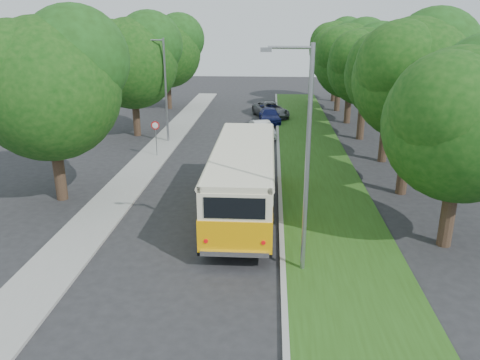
# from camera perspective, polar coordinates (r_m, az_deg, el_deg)

# --- Properties ---
(ground) EXTENTS (120.00, 120.00, 0.00)m
(ground) POSITION_cam_1_polar(r_m,az_deg,el_deg) (19.88, -5.41, -7.00)
(ground) COLOR #242426
(ground) RESTS_ON ground
(curb) EXTENTS (0.20, 70.00, 0.15)m
(curb) POSITION_cam_1_polar(r_m,az_deg,el_deg) (24.21, 4.90, -1.93)
(curb) COLOR gray
(curb) RESTS_ON ground
(grass_verge) EXTENTS (4.50, 70.00, 0.13)m
(grass_verge) POSITION_cam_1_polar(r_m,az_deg,el_deg) (24.38, 10.43, -2.06)
(grass_verge) COLOR #264A13
(grass_verge) RESTS_ON ground
(sidewalk) EXTENTS (2.20, 70.00, 0.12)m
(sidewalk) POSITION_cam_1_polar(r_m,az_deg,el_deg) (25.45, -14.37, -1.46)
(sidewalk) COLOR gray
(sidewalk) RESTS_ON ground
(treeline) EXTENTS (24.27, 41.91, 9.46)m
(treeline) POSITION_cam_1_polar(r_m,az_deg,el_deg) (35.74, 4.12, 14.46)
(treeline) COLOR #332319
(treeline) RESTS_ON ground
(lamppost_near) EXTENTS (1.71, 0.16, 8.00)m
(lamppost_near) POSITION_cam_1_polar(r_m,az_deg,el_deg) (15.77, 7.92, 2.96)
(lamppost_near) COLOR gray
(lamppost_near) RESTS_ON ground
(lamppost_far) EXTENTS (1.71, 0.16, 7.50)m
(lamppost_far) POSITION_cam_1_polar(r_m,az_deg,el_deg) (34.82, -9.22, 11.15)
(lamppost_far) COLOR gray
(lamppost_far) RESTS_ON ground
(warning_sign) EXTENTS (0.56, 0.10, 2.50)m
(warning_sign) POSITION_cam_1_polar(r_m,az_deg,el_deg) (31.34, -10.25, 5.78)
(warning_sign) COLOR gray
(warning_sign) RESTS_ON ground
(vintage_bus) EXTENTS (2.86, 10.96, 3.25)m
(vintage_bus) POSITION_cam_1_polar(r_m,az_deg,el_deg) (21.65, 0.40, -0.04)
(vintage_bus) COLOR #FFAC08
(vintage_bus) RESTS_ON ground
(car_silver) EXTENTS (1.95, 4.28, 1.42)m
(car_silver) POSITION_cam_1_polar(r_m,az_deg,el_deg) (28.94, 0.59, 2.96)
(car_silver) COLOR #ADADB2
(car_silver) RESTS_ON ground
(car_white) EXTENTS (2.30, 3.96, 1.23)m
(car_white) POSITION_cam_1_polar(r_m,az_deg,el_deg) (36.67, 2.71, 6.20)
(car_white) COLOR silver
(car_white) RESTS_ON ground
(car_blue) EXTENTS (2.13, 4.40, 1.23)m
(car_blue) POSITION_cam_1_polar(r_m,az_deg,el_deg) (42.13, 3.64, 7.84)
(car_blue) COLOR navy
(car_blue) RESTS_ON ground
(car_grey) EXTENTS (3.93, 5.58, 1.41)m
(car_grey) POSITION_cam_1_polar(r_m,az_deg,el_deg) (44.37, 3.76, 8.52)
(car_grey) COLOR #55585C
(car_grey) RESTS_ON ground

